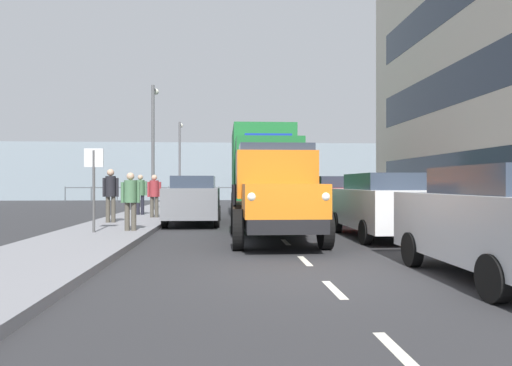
# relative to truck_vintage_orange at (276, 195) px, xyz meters

# --- Properties ---
(ground_plane) EXTENTS (80.00, 80.00, 0.00)m
(ground_plane) POSITION_rel_truck_vintage_orange_xyz_m (-0.25, -7.13, -1.18)
(ground_plane) COLOR #2D2D30
(sidewalk_left) EXTENTS (2.61, 38.45, 0.15)m
(sidewalk_left) POSITION_rel_truck_vintage_orange_xyz_m (-5.13, -7.13, -1.10)
(sidewalk_left) COLOR gray
(sidewalk_left) RESTS_ON ground_plane
(sidewalk_right) EXTENTS (2.61, 38.45, 0.15)m
(sidewalk_right) POSITION_rel_truck_vintage_orange_xyz_m (4.63, -7.13, -1.10)
(sidewalk_right) COLOR gray
(sidewalk_right) RESTS_ON ground_plane
(road_centreline_markings) EXTENTS (0.12, 34.20, 0.01)m
(road_centreline_markings) POSITION_rel_truck_vintage_orange_xyz_m (-0.25, -6.42, -1.17)
(road_centreline_markings) COLOR silver
(road_centreline_markings) RESTS_ON ground_plane
(sea_horizon) EXTENTS (80.00, 0.80, 5.00)m
(sea_horizon) POSITION_rel_truck_vintage_orange_xyz_m (-0.25, -29.36, 1.32)
(sea_horizon) COLOR #84939E
(sea_horizon) RESTS_ON ground_plane
(seawall_railing) EXTENTS (28.08, 0.08, 1.20)m
(seawall_railing) POSITION_rel_truck_vintage_orange_xyz_m (-0.25, -25.76, -0.26)
(seawall_railing) COLOR #4C5156
(seawall_railing) RESTS_ON ground_plane
(truck_vintage_orange) EXTENTS (2.17, 5.64, 2.43)m
(truck_vintage_orange) POSITION_rel_truck_vintage_orange_xyz_m (0.00, 0.00, 0.00)
(truck_vintage_orange) COLOR black
(truck_vintage_orange) RESTS_ON ground_plane
(lorry_cargo_green) EXTENTS (2.58, 8.20, 3.87)m
(lorry_cargo_green) POSITION_rel_truck_vintage_orange_xyz_m (-0.34, -8.52, 0.90)
(lorry_cargo_green) COLOR #1E7033
(lorry_cargo_green) RESTS_ON ground_plane
(car_silver_kerbside_near) EXTENTS (1.86, 4.03, 1.72)m
(car_silver_kerbside_near) POSITION_rel_truck_vintage_orange_xyz_m (-2.88, 4.76, -0.28)
(car_silver_kerbside_near) COLOR #B7BABF
(car_silver_kerbside_near) RESTS_ON ground_plane
(car_white_kerbside_1) EXTENTS (1.78, 4.52, 1.72)m
(car_white_kerbside_1) POSITION_rel_truck_vintage_orange_xyz_m (-2.88, -0.75, -0.28)
(car_white_kerbside_1) COLOR white
(car_white_kerbside_1) RESTS_ON ground_plane
(car_red_kerbside_2) EXTENTS (1.78, 3.81, 1.72)m
(car_red_kerbside_2) POSITION_rel_truck_vintage_orange_xyz_m (-2.88, -6.20, -0.29)
(car_red_kerbside_2) COLOR #B21E1E
(car_red_kerbside_2) RESTS_ON ground_plane
(car_grey_oppositeside_0) EXTENTS (1.88, 4.69, 1.72)m
(car_grey_oppositeside_0) POSITION_rel_truck_vintage_orange_xyz_m (2.38, -5.41, -0.28)
(car_grey_oppositeside_0) COLOR slate
(car_grey_oppositeside_0) RESTS_ON ground_plane
(pedestrian_couple_a) EXTENTS (0.53, 0.34, 1.61)m
(pedestrian_couple_a) POSITION_rel_truck_vintage_orange_xyz_m (3.87, -1.62, -0.08)
(pedestrian_couple_a) COLOR #4C473D
(pedestrian_couple_a) RESTS_ON sidewalk_right
(pedestrian_by_lamp) EXTENTS (0.53, 0.34, 1.79)m
(pedestrian_by_lamp) POSITION_rel_truck_vintage_orange_xyz_m (5.09, -4.41, 0.03)
(pedestrian_by_lamp) COLOR #4C473D
(pedestrian_by_lamp) RESTS_ON sidewalk_right
(pedestrian_with_bag) EXTENTS (0.53, 0.34, 1.64)m
(pedestrian_with_bag) POSITION_rel_truck_vintage_orange_xyz_m (3.98, -6.66, -0.07)
(pedestrian_with_bag) COLOR #4C473D
(pedestrian_with_bag) RESTS_ON sidewalk_right
(pedestrian_couple_b) EXTENTS (0.53, 0.34, 1.67)m
(pedestrian_couple_b) POSITION_rel_truck_vintage_orange_xyz_m (4.79, -8.20, -0.05)
(pedestrian_couple_b) COLOR black
(pedestrian_couple_b) RESTS_ON sidewalk_right
(lamp_post_promenade) EXTENTS (0.32, 1.14, 6.17)m
(lamp_post_promenade) POSITION_rel_truck_vintage_orange_xyz_m (4.82, -11.94, 2.67)
(lamp_post_promenade) COLOR #59595B
(lamp_post_promenade) RESTS_ON sidewalk_right
(lamp_post_far) EXTENTS (0.32, 1.14, 5.71)m
(lamp_post_far) POSITION_rel_truck_vintage_orange_xyz_m (4.51, -22.25, 2.43)
(lamp_post_far) COLOR #59595B
(lamp_post_far) RESTS_ON sidewalk_right
(street_sign) EXTENTS (0.50, 0.07, 2.25)m
(street_sign) POSITION_rel_truck_vintage_orange_xyz_m (4.77, -1.24, 0.50)
(street_sign) COLOR #4C4C4C
(street_sign) RESTS_ON sidewalk_right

